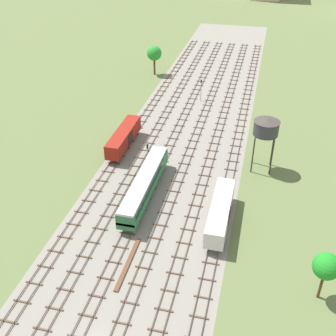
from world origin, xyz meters
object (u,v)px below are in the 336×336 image
(signal_post_nearest, at_px, (148,152))
(signal_post_near, at_px, (201,87))
(freight_boxcar_far_left_mid, at_px, (124,137))
(freight_boxcar_right_nearest, at_px, (220,212))
(diesel_railcar_centre_left_near, at_px, (145,184))
(water_tower, at_px, (266,127))

(signal_post_nearest, height_order, signal_post_near, signal_post_near)
(freight_boxcar_far_left_mid, bearing_deg, freight_boxcar_right_nearest, -40.71)
(diesel_railcar_centre_left_near, distance_m, signal_post_near, 40.85)
(diesel_railcar_centre_left_near, xyz_separation_m, signal_post_nearest, (-2.17, 9.43, 0.44))
(freight_boxcar_far_left_mid, relative_size, signal_post_nearest, 2.96)
(freight_boxcar_right_nearest, distance_m, freight_boxcar_far_left_mid, 28.63)
(freight_boxcar_right_nearest, height_order, water_tower, water_tower)
(freight_boxcar_far_left_mid, bearing_deg, signal_post_nearest, -39.33)
(diesel_railcar_centre_left_near, bearing_deg, signal_post_near, 86.95)
(freight_boxcar_far_left_mid, xyz_separation_m, signal_post_near, (10.84, 26.01, 1.13))
(freight_boxcar_right_nearest, distance_m, signal_post_nearest, 20.23)
(water_tower, xyz_separation_m, signal_post_near, (-16.11, 27.22, -4.95))
(diesel_railcar_centre_left_near, xyz_separation_m, signal_post_near, (2.17, 40.78, 0.98))
(water_tower, height_order, signal_post_nearest, water_tower)
(diesel_railcar_centre_left_near, relative_size, freight_boxcar_far_left_mid, 1.46)
(freight_boxcar_right_nearest, height_order, signal_post_nearest, signal_post_nearest)
(freight_boxcar_right_nearest, distance_m, signal_post_near, 46.00)
(freight_boxcar_right_nearest, relative_size, signal_post_near, 2.48)
(freight_boxcar_right_nearest, bearing_deg, signal_post_near, 103.65)
(signal_post_near, bearing_deg, signal_post_nearest, -97.88)
(water_tower, xyz_separation_m, signal_post_nearest, (-20.45, -4.12, -5.48))
(water_tower, distance_m, signal_post_near, 32.01)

